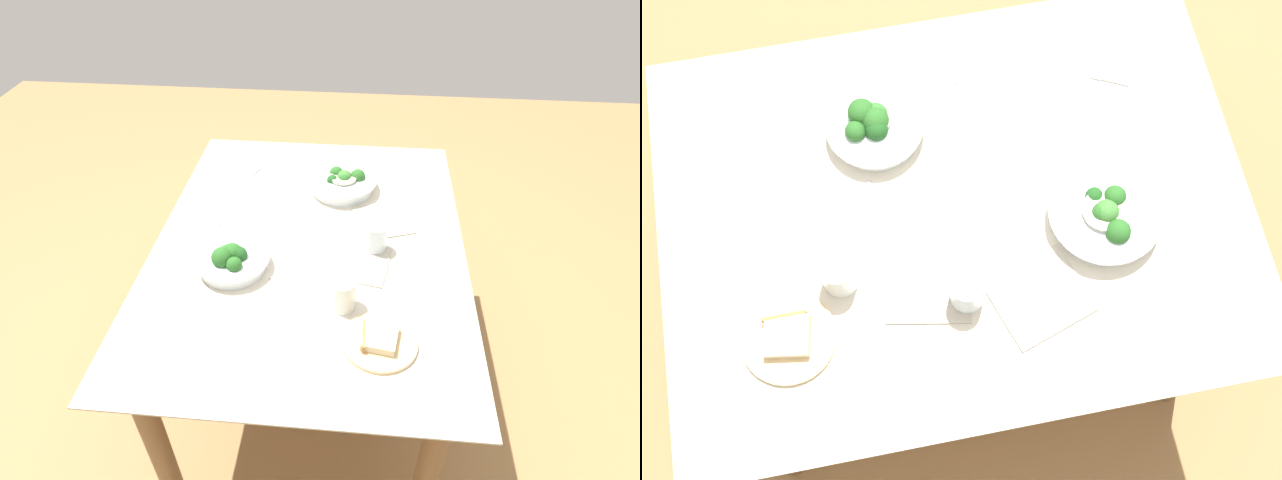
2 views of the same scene
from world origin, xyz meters
The scene contains 12 objects.
ground_plane centered at (0.00, 0.00, 0.00)m, with size 6.00×6.00×0.00m, color #9E7547.
dining_table centered at (0.00, 0.00, 0.64)m, with size 1.36×1.03×0.75m.
broccoli_bowl_far centered at (-0.33, 0.09, 0.79)m, with size 0.26×0.26×0.09m.
broccoli_bowl_near centered at (0.15, -0.23, 0.79)m, with size 0.23×0.23×0.10m.
bread_side_plate centered at (0.41, 0.24, 0.76)m, with size 0.21×0.21×0.04m.
water_glass_center centered at (0.28, 0.13, 0.80)m, with size 0.08×0.08×0.10m, color silver.
water_glass_side centered at (0.01, 0.22, 0.80)m, with size 0.08×0.08×0.10m, color silver.
fork_by_far_bowl centered at (-0.43, -0.26, 0.75)m, with size 0.09×0.05×0.00m.
fork_by_near_bowl centered at (-0.11, -0.35, 0.75)m, with size 0.09×0.07×0.00m.
table_knife_left centered at (0.22, 0.00, 0.75)m, with size 0.22×0.01×0.00m, color #B7B7BC.
napkin_folded_upper centered at (-0.14, 0.25, 0.75)m, with size 0.20×0.18×0.01m, color #B1A997.
napkin_folded_lower centered at (0.10, 0.19, 0.75)m, with size 0.19×0.15×0.01m, color #B1A997.
Camera 2 is at (0.12, 0.72, 2.49)m, focal length 45.89 mm.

